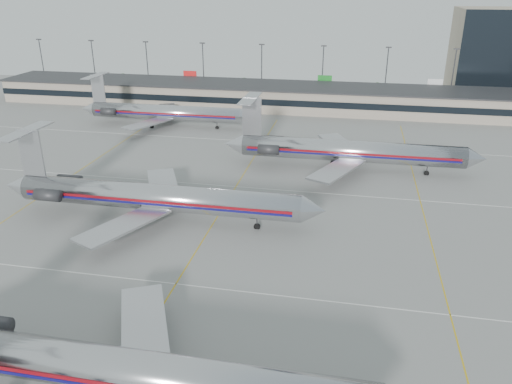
# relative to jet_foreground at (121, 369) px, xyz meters

# --- Properties ---
(ground) EXTENTS (260.00, 260.00, 0.00)m
(ground) POSITION_rel_jet_foreground_xyz_m (-1.79, 7.46, -3.46)
(ground) COLOR gray
(ground) RESTS_ON ground
(apron_markings) EXTENTS (160.00, 0.15, 0.02)m
(apron_markings) POSITION_rel_jet_foreground_xyz_m (-1.79, 17.46, -3.45)
(apron_markings) COLOR silver
(apron_markings) RESTS_ON ground
(terminal) EXTENTS (162.00, 17.00, 6.25)m
(terminal) POSITION_rel_jet_foreground_xyz_m (-1.79, 105.43, -0.30)
(terminal) COLOR gray
(terminal) RESTS_ON ground
(light_mast_row) EXTENTS (163.60, 0.40, 15.28)m
(light_mast_row) POSITION_rel_jet_foreground_xyz_m (-1.79, 119.46, 5.12)
(light_mast_row) COLOR #38383D
(light_mast_row) RESTS_ON ground
(distant_building) EXTENTS (30.00, 20.00, 25.00)m
(distant_building) POSITION_rel_jet_foreground_xyz_m (60.21, 135.46, 9.04)
(distant_building) COLOR tan
(distant_building) RESTS_ON ground
(jet_foreground) EXTENTS (45.60, 26.85, 11.93)m
(jet_foreground) POSITION_rel_jet_foreground_xyz_m (0.00, 0.00, 0.00)
(jet_foreground) COLOR #B8B8BD
(jet_foreground) RESTS_ON ground
(jet_second_row) EXTENTS (48.15, 28.35, 12.60)m
(jet_second_row) POSITION_rel_jet_foreground_xyz_m (-10.73, 32.82, 0.19)
(jet_second_row) COLOR #B8B8BD
(jet_second_row) RESTS_ON ground
(jet_third_row) EXTENTS (46.87, 28.83, 12.82)m
(jet_third_row) POSITION_rel_jet_foreground_xyz_m (15.84, 59.37, 0.26)
(jet_third_row) COLOR #B8B8BD
(jet_third_row) RESTS_ON ground
(jet_back_row) EXTENTS (42.90, 26.39, 11.73)m
(jet_back_row) POSITION_rel_jet_foreground_xyz_m (-27.74, 81.49, -0.06)
(jet_back_row) COLOR #B8B8BD
(jet_back_row) RESTS_ON ground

